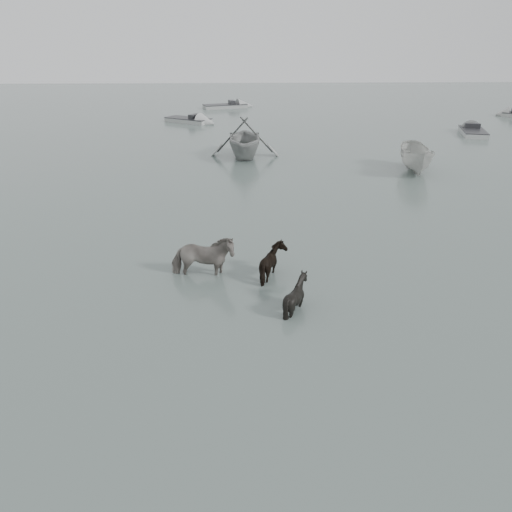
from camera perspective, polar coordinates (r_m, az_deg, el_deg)
name	(u,v)px	position (r m, az deg, el deg)	size (l,w,h in m)	color
ground	(273,292)	(14.91, 1.97, -4.15)	(140.00, 140.00, 0.00)	#52615B
pony_pinto	(202,251)	(15.60, -6.16, 0.59)	(0.93, 2.05, 1.73)	black
pony_dark	(274,258)	(15.56, 2.09, -0.25)	(1.27, 1.09, 1.28)	black
pony_black	(296,287)	(13.81, 4.60, -3.57)	(1.06, 1.19, 1.31)	black
rowboat_trail	(245,136)	(31.55, -1.30, 13.59)	(4.33, 5.02, 2.64)	#979A97
boat_small	(417,157)	(29.51, 17.89, 10.74)	(1.60, 4.27, 1.65)	#B3B4AF
skiff_port	(473,130)	(42.61, 23.59, 13.10)	(5.54, 1.60, 0.75)	#ABADAA
skiff_mid	(188,118)	(45.29, -7.75, 15.36)	(5.62, 1.60, 0.75)	#A6A9A6
skiff_far	(225,104)	(54.16, -3.55, 16.92)	(6.17, 1.60, 0.75)	#989A98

